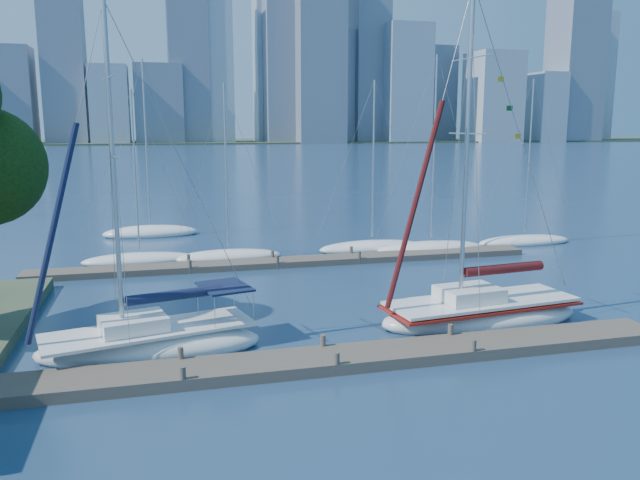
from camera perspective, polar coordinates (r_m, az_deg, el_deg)
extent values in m
plane|color=navy|center=(22.06, 0.87, -11.40)|extent=(700.00, 700.00, 0.00)
cube|color=#4F463A|center=(21.99, 0.87, -10.92)|extent=(26.00, 2.00, 0.40)
cube|color=#4F463A|center=(37.39, -2.63, -2.01)|extent=(30.00, 1.80, 0.36)
cube|color=#38472D|center=(339.90, -13.65, 8.68)|extent=(800.00, 100.00, 1.50)
ellipsoid|color=white|center=(23.92, -15.24, -9.41)|extent=(8.42, 4.42, 1.41)
cube|color=white|center=(23.71, -15.31, -7.92)|extent=(7.80, 4.08, 0.11)
cube|color=white|center=(23.51, -16.70, -7.30)|extent=(2.59, 2.19, 0.52)
cylinder|color=silver|center=(22.45, -18.36, 5.79)|extent=(0.17, 0.17, 11.31)
cylinder|color=silver|center=(23.61, -13.15, -5.16)|extent=(3.72, 0.97, 0.09)
cylinder|color=#0F1735|center=(23.59, -13.16, -4.94)|extent=(3.49, 1.18, 0.38)
cube|color=#0F1735|center=(24.09, -8.73, -4.23)|extent=(2.16, 2.57, 0.08)
ellipsoid|color=white|center=(27.29, 14.45, -6.85)|extent=(9.06, 3.85, 1.54)
cube|color=white|center=(27.09, 14.52, -5.40)|extent=(8.39, 3.54, 0.12)
cube|color=white|center=(26.65, 13.47, -4.81)|extent=(2.66, 2.14, 0.57)
cylinder|color=silver|center=(25.54, 13.26, 8.06)|extent=(0.19, 0.19, 12.49)
cylinder|color=silver|center=(27.42, 16.44, -2.75)|extent=(4.15, 0.57, 0.10)
cylinder|color=#3E0D0D|center=(27.39, 16.45, -2.54)|extent=(3.86, 0.84, 0.41)
cube|color=maroon|center=(27.14, 14.51, -5.75)|extent=(8.59, 3.68, 0.10)
ellipsoid|color=white|center=(39.41, -16.14, -1.78)|extent=(6.95, 2.52, 0.94)
cylinder|color=silver|center=(38.68, -16.54, 6.08)|extent=(0.10, 0.10, 9.45)
ellipsoid|color=white|center=(39.15, -8.38, -1.55)|extent=(6.92, 4.05, 0.97)
cylinder|color=silver|center=(38.40, -8.60, 6.68)|extent=(0.11, 0.11, 9.82)
ellipsoid|color=white|center=(41.75, 4.78, -0.72)|extent=(7.54, 4.42, 1.03)
cylinder|color=silver|center=(41.03, 4.90, 7.29)|extent=(0.11, 0.11, 10.15)
ellipsoid|color=white|center=(41.85, 10.10, -0.81)|extent=(7.67, 2.94, 1.06)
cylinder|color=silver|center=(41.11, 10.39, 8.25)|extent=(0.12, 0.12, 11.65)
ellipsoid|color=white|center=(46.21, 18.17, -0.14)|extent=(7.16, 2.54, 0.96)
cylinder|color=silver|center=(45.56, 18.59, 7.20)|extent=(0.10, 0.10, 10.45)
ellipsoid|color=white|center=(48.92, -15.23, 0.63)|extent=(7.04, 2.63, 1.21)
cylinder|color=silver|center=(48.29, -15.62, 8.62)|extent=(0.13, 0.13, 11.88)
cube|color=slate|center=(314.20, -26.80, 11.68)|extent=(23.39, 17.63, 42.79)
cube|color=#8D9BA9|center=(332.02, -22.14, 11.30)|extent=(14.18, 17.61, 35.98)
cube|color=#849BAB|center=(305.52, -18.65, 11.60)|extent=(16.78, 19.81, 35.30)
cube|color=slate|center=(306.61, -14.50, 11.91)|extent=(21.80, 16.86, 36.43)
cube|color=#8D9BA9|center=(311.92, -9.79, 15.87)|extent=(18.16, 14.99, 77.91)
cube|color=#849BAB|center=(331.14, -4.55, 16.11)|extent=(15.97, 17.46, 83.14)
cube|color=slate|center=(309.96, -0.04, 16.96)|extent=(22.62, 18.95, 87.75)
cube|color=#8D9BA9|center=(329.62, 2.78, 13.72)|extent=(15.85, 17.11, 55.26)
cube|color=#849BAB|center=(323.63, 7.85, 13.93)|extent=(22.15, 18.80, 57.77)
cube|color=slate|center=(363.29, 10.70, 12.94)|extent=(15.63, 17.52, 51.41)
cube|color=#8D9BA9|center=(343.75, 15.52, 12.43)|extent=(23.70, 23.94, 45.69)
cube|color=#849BAB|center=(359.65, 19.77, 11.32)|extent=(15.16, 21.38, 35.97)
cube|color=slate|center=(374.55, 22.24, 14.40)|extent=(23.04, 23.60, 78.91)
cube|color=#8D9BA9|center=(406.07, 23.73, 13.43)|extent=(16.29, 17.08, 71.99)
cube|color=slate|center=(315.35, -22.58, 17.60)|extent=(18.08, 18.00, 104.21)
cube|color=slate|center=(312.26, -12.00, 16.81)|extent=(18.46, 18.00, 88.92)
cube|color=slate|center=(319.49, -3.53, 19.29)|extent=(17.38, 18.00, 115.83)
cube|color=slate|center=(329.42, 4.55, 16.96)|extent=(17.25, 18.00, 92.55)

